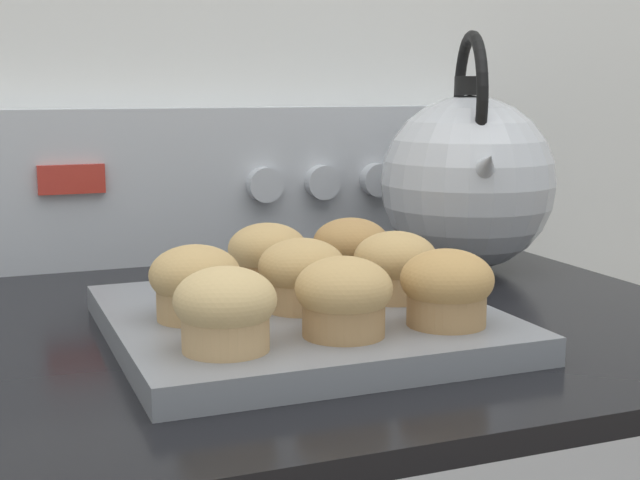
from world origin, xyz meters
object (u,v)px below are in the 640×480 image
at_px(muffin_r1_c1, 302,274).
at_px(muffin_r2_c1, 268,256).
at_px(muffin_r0_c1, 344,297).
at_px(muffin_r1_c0, 195,283).
at_px(muffin_r0_c0, 225,309).
at_px(muffin_r1_c2, 395,266).
at_px(muffin_r2_c2, 351,249).
at_px(tea_kettle, 468,180).
at_px(muffin_pan, 299,322).
at_px(muffin_r0_c2, 447,288).

relative_size(muffin_r1_c1, muffin_r2_c1, 1.00).
xyz_separation_m(muffin_r0_c1, muffin_r1_c0, (-0.09, 0.09, 0.00)).
height_order(muffin_r0_c0, muffin_r1_c2, same).
xyz_separation_m(muffin_r0_c0, muffin_r1_c2, (0.18, 0.09, 0.00)).
xyz_separation_m(muffin_r2_c2, tea_kettle, (0.18, 0.10, 0.05)).
bearing_deg(tea_kettle, muffin_pan, -145.32).
xyz_separation_m(muffin_r0_c1, muffin_r2_c2, (0.08, 0.17, 0.00)).
relative_size(muffin_r1_c2, muffin_r2_c2, 1.00).
distance_m(muffin_r2_c1, muffin_r2_c2, 0.08).
relative_size(muffin_r1_c0, muffin_r2_c1, 1.00).
height_order(muffin_pan, muffin_r1_c1, muffin_r1_c1).
xyz_separation_m(muffin_r0_c2, muffin_r2_c1, (-0.09, 0.17, 0.00)).
relative_size(muffin_r0_c2, muffin_r2_c2, 1.00).
bearing_deg(muffin_r0_c1, muffin_r0_c0, -177.59).
relative_size(muffin_r1_c2, muffin_r2_c1, 1.00).
distance_m(muffin_r0_c0, muffin_r0_c1, 0.09).
bearing_deg(muffin_r2_c1, muffin_r0_c2, -63.69).
xyz_separation_m(muffin_r1_c1, muffin_r2_c2, (0.08, 0.09, 0.00)).
xyz_separation_m(muffin_pan, muffin_r2_c1, (0.00, 0.09, 0.04)).
relative_size(muffin_r0_c2, muffin_r1_c2, 1.00).
bearing_deg(muffin_r0_c2, muffin_r0_c1, 179.12).
relative_size(muffin_r0_c0, muffin_r0_c1, 1.00).
distance_m(muffin_r1_c2, tea_kettle, 0.26).
distance_m(muffin_pan, muffin_r0_c2, 0.13).
bearing_deg(muffin_r2_c1, muffin_r0_c0, -116.70).
xyz_separation_m(muffin_r0_c2, muffin_r1_c0, (-0.17, 0.09, 0.00)).
relative_size(muffin_r0_c0, muffin_r2_c1, 1.00).
distance_m(muffin_r0_c1, muffin_r0_c2, 0.08).
height_order(muffin_r1_c2, muffin_r2_c2, same).
bearing_deg(muffin_r2_c1, muffin_r2_c2, 1.04).
bearing_deg(muffin_r0_c2, muffin_pan, 135.13).
bearing_deg(muffin_r2_c1, muffin_r1_c0, -135.62).
height_order(muffin_r0_c0, muffin_r2_c1, same).
distance_m(muffin_r0_c0, muffin_r1_c0, 0.09).
height_order(muffin_r1_c1, muffin_r2_c1, same).
height_order(muffin_r0_c1, muffin_r0_c2, same).
relative_size(muffin_pan, muffin_r2_c2, 4.22).
height_order(muffin_r0_c1, muffin_r1_c0, same).
height_order(muffin_r0_c2, muffin_r2_c2, same).
bearing_deg(muffin_r1_c1, muffin_r2_c1, 90.32).
xyz_separation_m(muffin_r1_c0, tea_kettle, (0.35, 0.18, 0.05)).
height_order(muffin_r0_c1, muffin_r1_c1, same).
bearing_deg(muffin_r0_c1, muffin_r1_c2, 45.93).
bearing_deg(muffin_r1_c1, muffin_pan, 152.95).
xyz_separation_m(muffin_pan, muffin_r2_c2, (0.08, 0.09, 0.04)).
relative_size(muffin_r0_c2, muffin_r2_c1, 1.00).
xyz_separation_m(muffin_r0_c0, muffin_r2_c2, (0.17, 0.18, 0.00)).
xyz_separation_m(muffin_r0_c0, tea_kettle, (0.35, 0.27, 0.05)).
relative_size(muffin_r0_c1, muffin_r0_c2, 1.00).
xyz_separation_m(muffin_r0_c1, muffin_r2_c1, (-0.00, 0.17, 0.00)).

